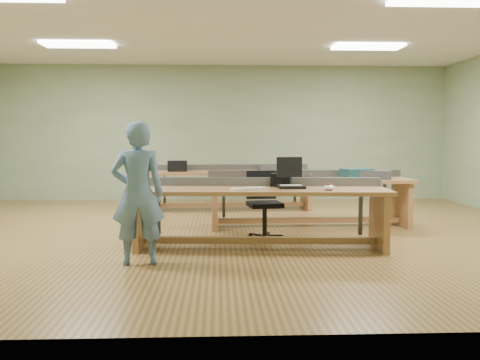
# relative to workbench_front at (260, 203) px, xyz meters

# --- Properties ---
(floor) EXTENTS (10.00, 10.00, 0.00)m
(floor) POSITION_rel_workbench_front_xyz_m (-0.40, 1.12, -0.56)
(floor) COLOR #9D6D3B
(floor) RESTS_ON ground
(ceiling) EXTENTS (10.00, 10.00, 0.00)m
(ceiling) POSITION_rel_workbench_front_xyz_m (-0.40, 1.12, 2.44)
(ceiling) COLOR silver
(ceiling) RESTS_ON wall_back
(wall_back) EXTENTS (10.00, 0.04, 3.00)m
(wall_back) POSITION_rel_workbench_front_xyz_m (-0.40, 5.12, 0.94)
(wall_back) COLOR #8FA87F
(wall_back) RESTS_ON floor
(wall_front) EXTENTS (10.00, 0.04, 3.00)m
(wall_front) POSITION_rel_workbench_front_xyz_m (-0.40, -2.88, 0.94)
(wall_front) COLOR #8FA87F
(wall_front) RESTS_ON floor
(fluor_panels) EXTENTS (6.20, 3.50, 0.03)m
(fluor_panels) POSITION_rel_workbench_front_xyz_m (-0.40, 1.12, 2.41)
(fluor_panels) COLOR white
(fluor_panels) RESTS_ON ceiling
(workbench_front) EXTENTS (3.22, 1.04, 0.86)m
(workbench_front) POSITION_rel_workbench_front_xyz_m (0.00, 0.00, 0.00)
(workbench_front) COLOR #A87A47
(workbench_front) RESTS_ON floor
(workbench_mid) EXTENTS (3.16, 0.89, 0.86)m
(workbench_mid) POSITION_rel_workbench_front_xyz_m (0.89, 1.53, -0.00)
(workbench_mid) COLOR #A87A47
(workbench_mid) RESTS_ON floor
(workbench_back) EXTENTS (3.15, 0.97, 0.86)m
(workbench_back) POSITION_rel_workbench_front_xyz_m (-0.26, 3.48, -0.00)
(workbench_back) COLOR #A87A47
(workbench_back) RESTS_ON floor
(person) EXTENTS (0.62, 0.45, 1.56)m
(person) POSITION_rel_workbench_front_xyz_m (-1.39, -0.80, 0.22)
(person) COLOR slate
(person) RESTS_ON floor
(laptop_base) EXTENTS (0.34, 0.28, 0.04)m
(laptop_base) POSITION_rel_workbench_front_xyz_m (0.39, -0.03, 0.20)
(laptop_base) COLOR black
(laptop_base) RESTS_ON workbench_front
(laptop_screen) EXTENTS (0.33, 0.03, 0.26)m
(laptop_screen) POSITION_rel_workbench_front_xyz_m (0.38, 0.10, 0.44)
(laptop_screen) COLOR black
(laptop_screen) RESTS_ON laptop_base
(keyboard) EXTENTS (0.48, 0.32, 0.03)m
(keyboard) POSITION_rel_workbench_front_xyz_m (-0.14, -0.19, 0.20)
(keyboard) COLOR beige
(keyboard) RESTS_ON workbench_front
(trackball_mouse) EXTENTS (0.17, 0.19, 0.07)m
(trackball_mouse) POSITION_rel_workbench_front_xyz_m (0.82, -0.27, 0.22)
(trackball_mouse) COLOR white
(trackball_mouse) RESTS_ON workbench_front
(camera_bag) EXTENTS (0.28, 0.23, 0.17)m
(camera_bag) POSITION_rel_workbench_front_xyz_m (0.30, 0.23, 0.27)
(camera_bag) COLOR black
(camera_bag) RESTS_ON workbench_front
(task_chair) EXTENTS (0.57, 0.57, 0.93)m
(task_chair) POSITION_rel_workbench_front_xyz_m (0.10, 0.56, -0.22)
(task_chair) COLOR black
(task_chair) RESTS_ON floor
(parts_bin_teal) EXTENTS (0.51, 0.44, 0.15)m
(parts_bin_teal) POSITION_rel_workbench_front_xyz_m (1.64, 1.51, 0.26)
(parts_bin_teal) COLOR #143E44
(parts_bin_teal) RESTS_ON workbench_mid
(parts_bin_grey) EXTENTS (0.54, 0.40, 0.13)m
(parts_bin_grey) POSITION_rel_workbench_front_xyz_m (1.89, 1.43, 0.25)
(parts_bin_grey) COLOR #353538
(parts_bin_grey) RESTS_ON workbench_mid
(mug) EXTENTS (0.14, 0.14, 0.10)m
(mug) POSITION_rel_workbench_front_xyz_m (0.86, 1.48, 0.24)
(mug) COLOR #353538
(mug) RESTS_ON workbench_mid
(drinks_can) EXTENTS (0.08, 0.08, 0.12)m
(drinks_can) POSITION_rel_workbench_front_xyz_m (0.56, 1.46, 0.25)
(drinks_can) COLOR silver
(drinks_can) RESTS_ON workbench_mid
(storage_box_back) EXTENTS (0.37, 0.27, 0.21)m
(storage_box_back) POSITION_rel_workbench_front_xyz_m (-1.30, 3.37, 0.29)
(storage_box_back) COLOR black
(storage_box_back) RESTS_ON workbench_back
(tray_back) EXTENTS (0.33, 0.29, 0.11)m
(tray_back) POSITION_rel_workbench_front_xyz_m (0.40, 3.47, 0.24)
(tray_back) COLOR #353538
(tray_back) RESTS_ON workbench_back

